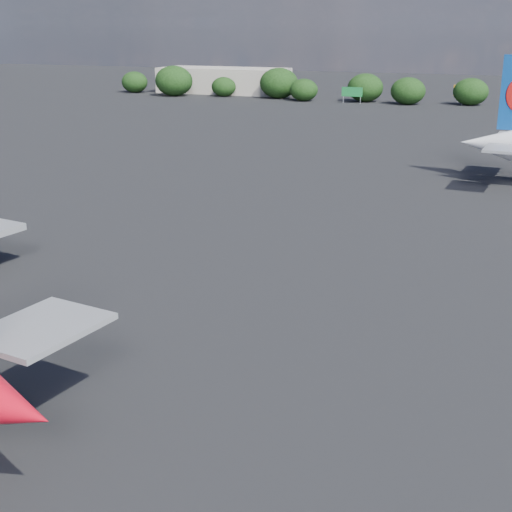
% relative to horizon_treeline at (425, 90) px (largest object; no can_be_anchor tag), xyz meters
% --- Properties ---
extents(ground, '(500.00, 500.00, 0.00)m').
position_rel_horizon_treeline_xyz_m(ground, '(-1.97, -119.73, -3.94)').
color(ground, black).
rests_on(ground, ground).
extents(terminal_building, '(42.00, 16.00, 8.00)m').
position_rel_horizon_treeline_xyz_m(terminal_building, '(-66.97, 12.27, 0.06)').
color(terminal_building, '#9D9387').
rests_on(terminal_building, ground).
extents(highway_sign, '(6.00, 0.30, 4.50)m').
position_rel_horizon_treeline_xyz_m(highway_sign, '(-19.97, -3.73, -0.81)').
color(highway_sign, '#156D30').
rests_on(highway_sign, ground).
extents(billboard_yellow, '(5.00, 0.30, 5.50)m').
position_rel_horizon_treeline_xyz_m(billboard_yellow, '(10.03, 2.27, -0.07)').
color(billboard_yellow, orange).
rests_on(billboard_yellow, ground).
extents(horizon_treeline, '(205.41, 15.30, 9.34)m').
position_rel_horizon_treeline_xyz_m(horizon_treeline, '(0.00, 0.00, 0.00)').
color(horizon_treeline, black).
rests_on(horizon_treeline, ground).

